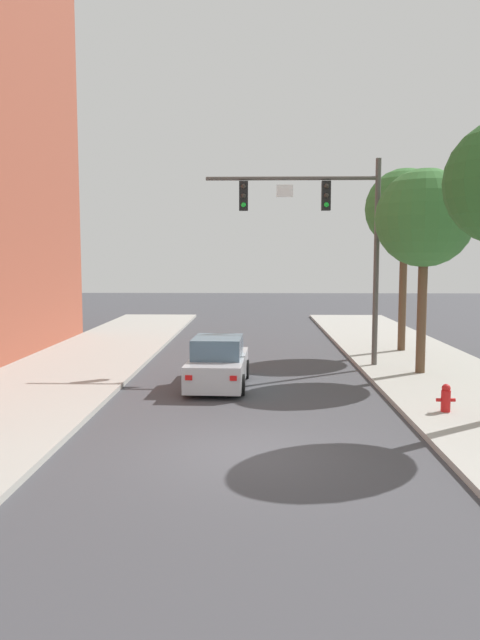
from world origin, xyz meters
The scene contains 6 objects.
ground_plane centered at (0.00, 0.00, 0.00)m, with size 120.00×120.00×0.00m, color #424247.
traffic_signal_mast centered at (2.83, 9.90, 5.33)m, with size 6.32×0.38×7.50m.
car_lead_silver centered at (-0.99, 6.62, 0.72)m, with size 1.95×4.29×1.60m.
fire_hydrant centered at (5.07, 2.98, 0.51)m, with size 0.48×0.24×0.72m.
street_tree_second centered at (5.88, 8.37, 5.39)m, with size 3.30×3.30×6.92m.
street_tree_third centered at (6.46, 13.53, 6.12)m, with size 3.33×3.33×7.68m.
Camera 1 is at (0.20, -12.29, 4.04)m, focal length 33.85 mm.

